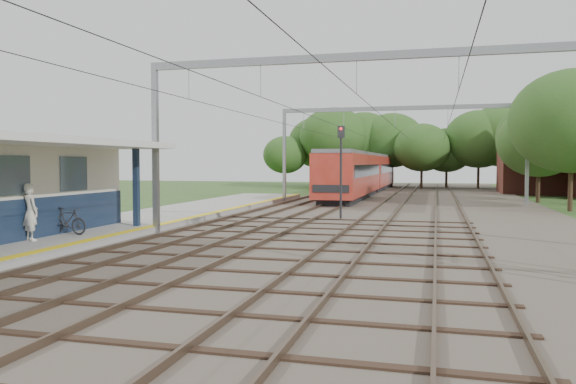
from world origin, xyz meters
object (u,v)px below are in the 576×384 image
(person, at_px, (31,212))
(signal_post, at_px, (341,159))
(bicycle, at_px, (67,221))
(train, at_px, (365,172))

(person, xyz_separation_m, signal_post, (8.41, 12.56, 1.87))
(bicycle, xyz_separation_m, signal_post, (8.24, 10.86, 2.34))
(person, bearing_deg, signal_post, -99.08)
(signal_post, bearing_deg, bicycle, -151.50)
(person, relative_size, bicycle, 1.17)
(bicycle, bearing_deg, signal_post, -31.94)
(person, height_order, signal_post, signal_post)
(bicycle, distance_m, signal_post, 13.83)
(person, bearing_deg, bicycle, -70.91)
(person, xyz_separation_m, train, (6.56, 37.57, 0.79))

